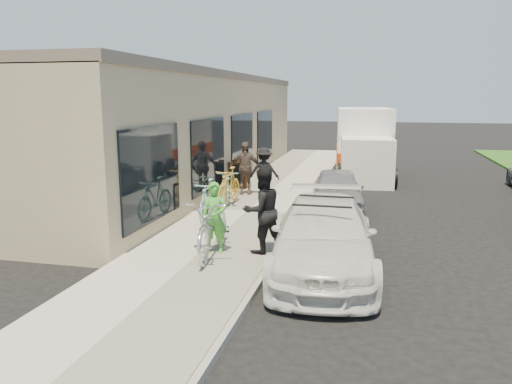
{
  "coord_description": "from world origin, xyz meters",
  "views": [
    {
      "loc": [
        1.47,
        -10.45,
        3.35
      ],
      "look_at": [
        -1.33,
        1.25,
        1.05
      ],
      "focal_mm": 35.0,
      "sensor_mm": 36.0,
      "label": 1
    }
  ],
  "objects_px": {
    "sedan_silver": "(337,190)",
    "cruiser_bike_c": "(229,187)",
    "cruiser_bike_a": "(208,201)",
    "bystander_a": "(264,171)",
    "sandwich_board": "(238,175)",
    "bike_rack": "(206,195)",
    "moving_truck": "(364,147)",
    "cruiser_bike_b": "(227,186)",
    "tandem_bike": "(213,226)",
    "bystander_b": "(245,168)",
    "woman_rider": "(215,217)",
    "sedan_white": "(324,237)",
    "man_standing": "(262,210)"
  },
  "relations": [
    {
      "from": "moving_truck",
      "to": "man_standing",
      "type": "bearing_deg",
      "value": -103.1
    },
    {
      "from": "man_standing",
      "to": "cruiser_bike_a",
      "type": "relative_size",
      "value": 0.99
    },
    {
      "from": "sedan_white",
      "to": "moving_truck",
      "type": "distance_m",
      "value": 12.24
    },
    {
      "from": "cruiser_bike_a",
      "to": "bystander_a",
      "type": "relative_size",
      "value": 1.15
    },
    {
      "from": "sandwich_board",
      "to": "sedan_white",
      "type": "distance_m",
      "value": 8.3
    },
    {
      "from": "bike_rack",
      "to": "bystander_b",
      "type": "relative_size",
      "value": 0.47
    },
    {
      "from": "sandwich_board",
      "to": "sedan_silver",
      "type": "relative_size",
      "value": 0.27
    },
    {
      "from": "bike_rack",
      "to": "woman_rider",
      "type": "distance_m",
      "value": 3.7
    },
    {
      "from": "sedan_white",
      "to": "bystander_a",
      "type": "relative_size",
      "value": 3.14
    },
    {
      "from": "tandem_bike",
      "to": "cruiser_bike_a",
      "type": "bearing_deg",
      "value": 106.1
    },
    {
      "from": "woman_rider",
      "to": "man_standing",
      "type": "height_order",
      "value": "man_standing"
    },
    {
      "from": "tandem_bike",
      "to": "cruiser_bike_c",
      "type": "height_order",
      "value": "tandem_bike"
    },
    {
      "from": "sandwich_board",
      "to": "moving_truck",
      "type": "bearing_deg",
      "value": 47.19
    },
    {
      "from": "woman_rider",
      "to": "bystander_b",
      "type": "height_order",
      "value": "bystander_b"
    },
    {
      "from": "moving_truck",
      "to": "sandwich_board",
      "type": "bearing_deg",
      "value": -135.65
    },
    {
      "from": "bystander_a",
      "to": "cruiser_bike_a",
      "type": "bearing_deg",
      "value": 77.0
    },
    {
      "from": "bystander_a",
      "to": "sedan_silver",
      "type": "bearing_deg",
      "value": 149.04
    },
    {
      "from": "sandwich_board",
      "to": "tandem_bike",
      "type": "xyz_separation_m",
      "value": [
        1.52,
        -7.36,
        0.1
      ]
    },
    {
      "from": "sandwich_board",
      "to": "bike_rack",
      "type": "bearing_deg",
      "value": -90.23
    },
    {
      "from": "sedan_silver",
      "to": "cruiser_bike_a",
      "type": "xyz_separation_m",
      "value": [
        -3.13,
        -2.62,
        0.07
      ]
    },
    {
      "from": "bystander_a",
      "to": "bike_rack",
      "type": "bearing_deg",
      "value": 67.51
    },
    {
      "from": "sedan_silver",
      "to": "cruiser_bike_c",
      "type": "height_order",
      "value": "cruiser_bike_c"
    },
    {
      "from": "bystander_b",
      "to": "bike_rack",
      "type": "bearing_deg",
      "value": -109.54
    },
    {
      "from": "cruiser_bike_a",
      "to": "cruiser_bike_b",
      "type": "relative_size",
      "value": 0.98
    },
    {
      "from": "bike_rack",
      "to": "bystander_a",
      "type": "bearing_deg",
      "value": 71.39
    },
    {
      "from": "cruiser_bike_c",
      "to": "moving_truck",
      "type": "bearing_deg",
      "value": 67.05
    },
    {
      "from": "woman_rider",
      "to": "tandem_bike",
      "type": "bearing_deg",
      "value": -84.1
    },
    {
      "from": "sedan_silver",
      "to": "cruiser_bike_a",
      "type": "distance_m",
      "value": 4.08
    },
    {
      "from": "bystander_b",
      "to": "man_standing",
      "type": "bearing_deg",
      "value": -84.4
    },
    {
      "from": "sandwich_board",
      "to": "bystander_a",
      "type": "bearing_deg",
      "value": -36.75
    },
    {
      "from": "woman_rider",
      "to": "sedan_white",
      "type": "bearing_deg",
      "value": -8.62
    },
    {
      "from": "sandwich_board",
      "to": "man_standing",
      "type": "relative_size",
      "value": 0.55
    },
    {
      "from": "moving_truck",
      "to": "cruiser_bike_b",
      "type": "distance_m",
      "value": 8.01
    },
    {
      "from": "sandwich_board",
      "to": "woman_rider",
      "type": "height_order",
      "value": "woman_rider"
    },
    {
      "from": "sedan_silver",
      "to": "bystander_b",
      "type": "relative_size",
      "value": 2.09
    },
    {
      "from": "tandem_bike",
      "to": "cruiser_bike_c",
      "type": "relative_size",
      "value": 1.22
    },
    {
      "from": "cruiser_bike_a",
      "to": "bystander_a",
      "type": "distance_m",
      "value": 3.95
    },
    {
      "from": "sedan_white",
      "to": "woman_rider",
      "type": "distance_m",
      "value": 2.3
    },
    {
      "from": "cruiser_bike_c",
      "to": "bystander_b",
      "type": "distance_m",
      "value": 1.87
    },
    {
      "from": "bike_rack",
      "to": "cruiser_bike_a",
      "type": "height_order",
      "value": "cruiser_bike_a"
    },
    {
      "from": "tandem_bike",
      "to": "sedan_silver",
      "type": "bearing_deg",
      "value": 63.53
    },
    {
      "from": "moving_truck",
      "to": "cruiser_bike_a",
      "type": "relative_size",
      "value": 3.34
    },
    {
      "from": "bike_rack",
      "to": "moving_truck",
      "type": "height_order",
      "value": "moving_truck"
    },
    {
      "from": "cruiser_bike_a",
      "to": "sedan_silver",
      "type": "bearing_deg",
      "value": 34.89
    },
    {
      "from": "sandwich_board",
      "to": "sedan_silver",
      "type": "height_order",
      "value": "sedan_silver"
    },
    {
      "from": "cruiser_bike_b",
      "to": "man_standing",
      "type": "bearing_deg",
      "value": -83.41
    },
    {
      "from": "sedan_silver",
      "to": "cruiser_bike_c",
      "type": "xyz_separation_m",
      "value": [
        -3.14,
        -0.65,
        0.09
      ]
    },
    {
      "from": "cruiser_bike_a",
      "to": "man_standing",
      "type": "bearing_deg",
      "value": -54.4
    },
    {
      "from": "sedan_white",
      "to": "bystander_b",
      "type": "height_order",
      "value": "bystander_b"
    },
    {
      "from": "man_standing",
      "to": "cruiser_bike_b",
      "type": "xyz_separation_m",
      "value": [
        -2.21,
        4.84,
        -0.41
      ]
    }
  ]
}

